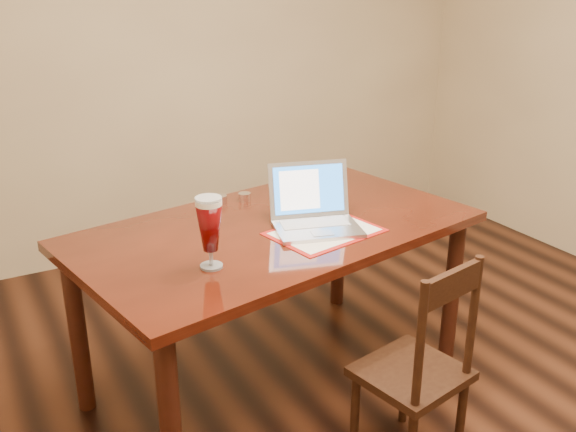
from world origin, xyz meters
TOP-DOWN VIEW (x-y plane):
  - room_shell at (0.00, 0.00)m, footprint 4.51×5.01m
  - dining_table at (-0.29, 0.65)m, footprint 1.90×1.28m
  - dining_chair at (-0.04, -0.06)m, footprint 0.44×0.43m

SIDE VIEW (x-z plane):
  - dining_chair at x=-0.04m, z-range -0.03..0.87m
  - dining_table at x=-0.29m, z-range 0.18..1.28m
  - room_shell at x=0.00m, z-range 0.41..3.11m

